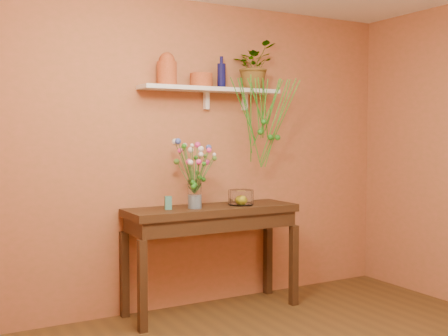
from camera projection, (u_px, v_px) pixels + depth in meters
name	position (u px, v px, depth m)	size (l,w,h in m)	color
room	(353.00, 164.00, 3.26)	(4.04, 4.04, 2.70)	#533818
sideboard	(212.00, 222.00, 4.81)	(1.50, 0.48, 0.91)	#3D2412
wall_shelf	(212.00, 90.00, 4.90)	(1.30, 0.24, 0.19)	white
terracotta_jug	(167.00, 70.00, 4.67)	(0.17, 0.17, 0.27)	#BB4929
terracotta_pot	(201.00, 80.00, 4.85)	(0.20, 0.20, 0.12)	#BB4929
blue_bottle	(221.00, 75.00, 4.94)	(0.09, 0.09, 0.28)	#0E0E3F
spider_plant	(253.00, 66.00, 5.09)	(0.38, 0.33, 0.43)	#236F17
plant_fronds	(265.00, 121.00, 4.98)	(0.67, 0.40, 0.79)	#236F17
glass_vase	(195.00, 196.00, 4.67)	(0.12, 0.12, 0.24)	white
bouquet	(194.00, 159.00, 4.67)	(0.36, 0.46, 0.46)	#386B28
glass_bowl	(241.00, 198.00, 4.90)	(0.22, 0.22, 0.13)	white
lemon	(241.00, 200.00, 4.88)	(0.08, 0.08, 0.08)	#FFF630
carton	(168.00, 203.00, 4.60)	(0.05, 0.04, 0.11)	#2E6683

